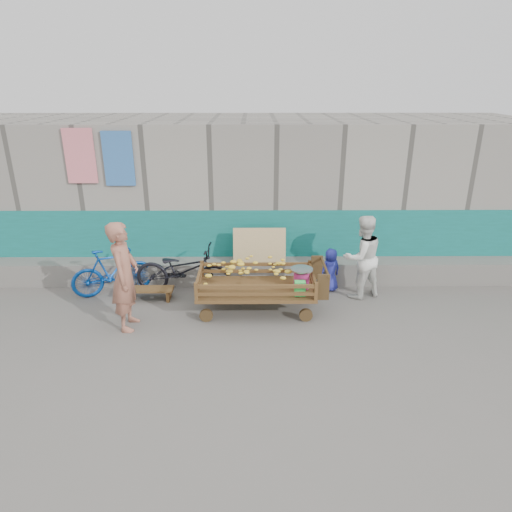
{
  "coord_description": "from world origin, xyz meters",
  "views": [
    {
      "loc": [
        0.18,
        -5.93,
        3.79
      ],
      "look_at": [
        0.23,
        1.2,
        1.0
      ],
      "focal_mm": 32.0,
      "sensor_mm": 36.0,
      "label": 1
    }
  ],
  "objects_px": {
    "woman": "(362,257)",
    "child": "(330,270)",
    "vendor_man": "(125,276)",
    "bicycle_dark": "(183,270)",
    "banana_cart": "(254,278)",
    "bench": "(148,291)",
    "bicycle_blue": "(113,271)"
  },
  "relations": [
    {
      "from": "banana_cart",
      "to": "bicycle_blue",
      "type": "distance_m",
      "value": 2.72
    },
    {
      "from": "bench",
      "to": "woman",
      "type": "distance_m",
      "value": 3.93
    },
    {
      "from": "child",
      "to": "woman",
      "type": "bearing_deg",
      "value": 129.93
    },
    {
      "from": "bench",
      "to": "vendor_man",
      "type": "height_order",
      "value": "vendor_man"
    },
    {
      "from": "banana_cart",
      "to": "child",
      "type": "distance_m",
      "value": 1.68
    },
    {
      "from": "vendor_man",
      "to": "child",
      "type": "relative_size",
      "value": 2.13
    },
    {
      "from": "bicycle_dark",
      "to": "banana_cart",
      "type": "bearing_deg",
      "value": -113.31
    },
    {
      "from": "bench",
      "to": "woman",
      "type": "relative_size",
      "value": 0.59
    },
    {
      "from": "vendor_man",
      "to": "woman",
      "type": "distance_m",
      "value": 4.13
    },
    {
      "from": "child",
      "to": "bicycle_dark",
      "type": "distance_m",
      "value": 2.76
    },
    {
      "from": "vendor_man",
      "to": "bicycle_blue",
      "type": "height_order",
      "value": "vendor_man"
    },
    {
      "from": "woman",
      "to": "bicycle_blue",
      "type": "relative_size",
      "value": 1.04
    },
    {
      "from": "vendor_man",
      "to": "bicycle_dark",
      "type": "relative_size",
      "value": 1.0
    },
    {
      "from": "vendor_man",
      "to": "bench",
      "type": "bearing_deg",
      "value": -5.93
    },
    {
      "from": "bench",
      "to": "bicycle_dark",
      "type": "bearing_deg",
      "value": 24.27
    },
    {
      "from": "child",
      "to": "bicycle_blue",
      "type": "bearing_deg",
      "value": -22.74
    },
    {
      "from": "vendor_man",
      "to": "child",
      "type": "bearing_deg",
      "value": -68.74
    },
    {
      "from": "bicycle_blue",
      "to": "woman",
      "type": "bearing_deg",
      "value": -115.11
    },
    {
      "from": "banana_cart",
      "to": "vendor_man",
      "type": "bearing_deg",
      "value": -165.81
    },
    {
      "from": "banana_cart",
      "to": "vendor_man",
      "type": "xyz_separation_m",
      "value": [
        -2.03,
        -0.51,
        0.26
      ]
    },
    {
      "from": "bench",
      "to": "bicycle_dark",
      "type": "relative_size",
      "value": 0.51
    },
    {
      "from": "child",
      "to": "bicycle_blue",
      "type": "distance_m",
      "value": 4.07
    },
    {
      "from": "woman",
      "to": "bicycle_dark",
      "type": "distance_m",
      "value": 3.28
    },
    {
      "from": "banana_cart",
      "to": "bench",
      "type": "xyz_separation_m",
      "value": [
        -1.92,
        0.44,
        -0.46
      ]
    },
    {
      "from": "bench",
      "to": "bicycle_blue",
      "type": "distance_m",
      "value": 0.8
    },
    {
      "from": "banana_cart",
      "to": "vendor_man",
      "type": "distance_m",
      "value": 2.11
    },
    {
      "from": "woman",
      "to": "child",
      "type": "distance_m",
      "value": 0.67
    },
    {
      "from": "bench",
      "to": "vendor_man",
      "type": "xyz_separation_m",
      "value": [
        -0.1,
        -0.95,
        0.72
      ]
    },
    {
      "from": "bench",
      "to": "bicycle_dark",
      "type": "height_order",
      "value": "bicycle_dark"
    },
    {
      "from": "bench",
      "to": "bicycle_blue",
      "type": "relative_size",
      "value": 0.62
    },
    {
      "from": "banana_cart",
      "to": "bicycle_dark",
      "type": "xyz_separation_m",
      "value": [
        -1.31,
        0.72,
        -0.16
      ]
    },
    {
      "from": "vendor_man",
      "to": "child",
      "type": "xyz_separation_m",
      "value": [
        3.47,
        1.33,
        -0.47
      ]
    }
  ]
}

